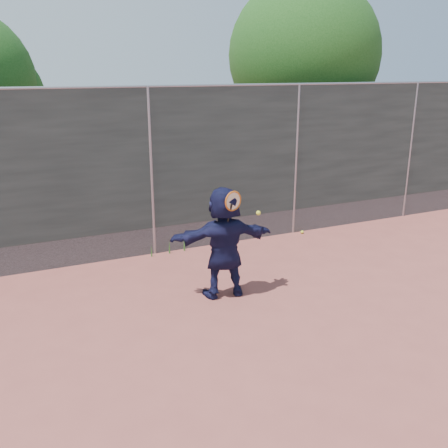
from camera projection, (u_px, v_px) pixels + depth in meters
name	position (u px, v px, depth m)	size (l,w,h in m)	color
ground	(236.00, 343.00, 6.24)	(80.00, 80.00, 0.00)	#9E4C42
player	(224.00, 242.00, 7.35)	(1.56, 0.50, 1.68)	#15163A
ball_ground	(302.00, 232.00, 10.37)	(0.07, 0.07, 0.07)	yellow
fence	(151.00, 169.00, 8.81)	(20.00, 0.06, 3.03)	#38423D
swing_action	(235.00, 204.00, 7.03)	(0.63, 0.16, 0.51)	#C25812
tree_right	(309.00, 60.00, 12.04)	(3.78, 3.60, 5.39)	#382314
weed_clump	(172.00, 246.00, 9.26)	(0.68, 0.07, 0.30)	#387226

